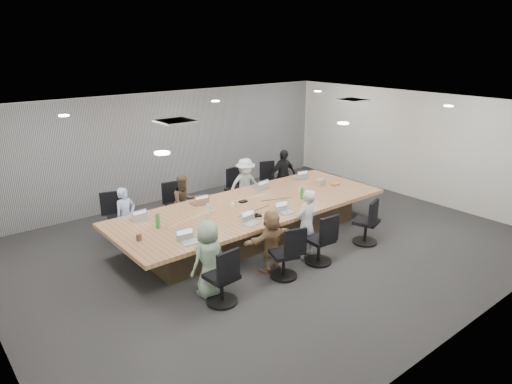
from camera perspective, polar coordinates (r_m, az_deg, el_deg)
floor at (r=9.50m, az=1.53°, el=-6.61°), size 10.00×8.00×0.00m
ceiling at (r=8.70m, az=1.69°, el=10.35°), size 10.00×8.00×0.00m
wall_back at (r=12.21m, az=-10.76°, el=5.71°), size 10.00×0.00×2.80m
wall_front at (r=6.69m, az=24.64°, el=-6.40°), size 10.00×0.00×2.80m
wall_right at (r=12.74m, az=19.04°, el=5.54°), size 0.00×8.00×2.80m
curtain at (r=12.14m, az=-10.58°, el=5.65°), size 9.80×0.04×2.80m
conference_table at (r=9.69m, az=-0.37°, el=-3.50°), size 6.00×2.20×0.74m
chair_0 at (r=10.03m, az=-16.66°, el=-3.47°), size 0.70×0.70×0.83m
chair_1 at (r=10.58m, az=-9.85°, el=-2.08°), size 0.55×0.55×0.72m
chair_2 at (r=11.45m, az=-2.40°, el=-0.08°), size 0.61×0.61×0.78m
chair_3 at (r=12.19m, az=2.26°, el=1.00°), size 0.64×0.64×0.75m
chair_4 at (r=7.38m, az=-4.33°, el=-11.02°), size 0.57×0.57×0.79m
chair_5 at (r=8.13m, az=3.51°, el=-8.22°), size 0.64×0.64×0.76m
chair_6 at (r=8.70m, az=7.88°, el=-6.39°), size 0.57×0.57×0.79m
chair_7 at (r=9.69m, az=13.58°, el=-4.07°), size 0.68×0.68×0.80m
person_0 at (r=9.65m, az=-15.95°, el=-2.99°), size 0.49×0.37×1.23m
laptop_0 at (r=9.13m, az=-14.63°, el=-3.20°), size 0.30×0.21×0.02m
person_1 at (r=10.21m, az=-8.95°, el=-1.28°), size 0.64×0.51×1.23m
laptop_1 at (r=9.72m, az=-7.34°, el=-1.40°), size 0.34×0.26×0.02m
person_2 at (r=11.10m, az=-1.33°, el=0.84°), size 0.96×0.70×1.34m
laptop_2 at (r=10.66m, az=0.47°, el=0.55°), size 0.39×0.30×0.02m
person_3 at (r=11.85m, az=3.40°, el=2.06°), size 0.82×0.37×1.37m
laptop_3 at (r=11.45m, az=5.25°, el=1.75°), size 0.32×0.24×0.02m
person_4 at (r=7.52m, az=-5.92°, el=-8.25°), size 0.69×0.50×1.31m
laptop_4 at (r=7.91m, az=-8.15°, el=-6.21°), size 0.35×0.27×0.02m
person_5 at (r=8.28m, az=1.90°, el=-6.14°), size 1.07×0.35×1.16m
laptop_5 at (r=8.60m, az=-0.49°, el=-3.93°), size 0.36×0.27×0.02m
person_6 at (r=8.80m, az=6.31°, el=-3.96°), size 0.52×0.37×1.37m
laptop_6 at (r=9.14m, az=3.88°, el=-2.58°), size 0.31×0.24×0.02m
bottle_green_left at (r=8.55m, az=-12.18°, el=-3.56°), size 0.10×0.10×0.28m
bottle_green_right at (r=9.94m, az=5.75°, el=-0.17°), size 0.08×0.08×0.25m
bottle_clear at (r=9.06m, az=-6.04°, el=-2.14°), size 0.08×0.08×0.22m
cup_white_far at (r=9.42m, az=-2.98°, el=-1.68°), size 0.08×0.08×0.09m
cup_white_near at (r=10.40m, az=5.61°, el=0.24°), size 0.11×0.11×0.10m
mug_brown at (r=8.14m, az=-14.42°, el=-5.51°), size 0.12×0.12×0.12m
mic_left at (r=8.95m, az=0.14°, el=-2.97°), size 0.20×0.16×0.03m
mic_right at (r=9.73m, az=-1.62°, el=-1.19°), size 0.17×0.12×0.03m
stapler at (r=8.90m, az=-0.15°, el=-2.98°), size 0.18×0.11×0.07m
canvas_bag at (r=11.01m, az=8.01°, el=1.26°), size 0.28×0.23×0.13m
snack_packet at (r=11.04m, az=9.88°, el=0.97°), size 0.19×0.14×0.04m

